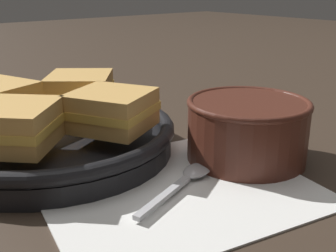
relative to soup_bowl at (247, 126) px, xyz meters
The scene contains 8 objects.
ground_plane 0.10m from the soup_bowl, 149.43° to the left, with size 4.00×4.00×0.00m, color #382B21.
napkin 0.13m from the soup_bowl, behind, with size 0.32×0.29×0.00m.
soup_bowl is the anchor object (origin of this frame).
spoon 0.11m from the soup_bowl, behind, with size 0.14×0.07×0.01m.
skillet 0.25m from the soup_bowl, 135.94° to the left, with size 0.31×0.43×0.04m.
sandwich_near_right 0.27m from the soup_bowl, 153.28° to the left, with size 0.13×0.13×0.05m.
sandwich_far_left 0.17m from the soup_bowl, 141.10° to the left, with size 0.12×0.12×0.05m.
sandwich_far_right 0.24m from the soup_bowl, 117.20° to the left, with size 0.13×0.13×0.05m.
Camera 1 is at (-0.30, -0.36, 0.21)m, focal length 45.00 mm.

